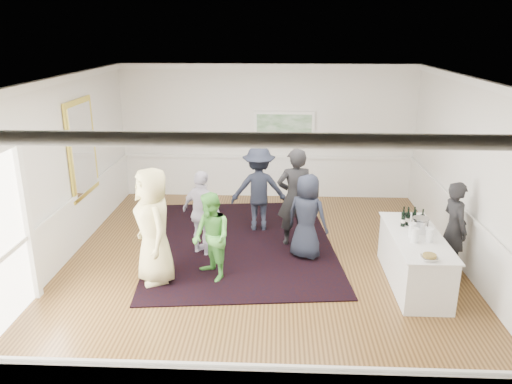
{
  "coord_description": "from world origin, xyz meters",
  "views": [
    {
      "loc": [
        0.27,
        -7.79,
        3.96
      ],
      "look_at": [
        -0.1,
        0.2,
        1.33
      ],
      "focal_mm": 35.0,
      "sensor_mm": 36.0,
      "label": 1
    }
  ],
  "objects_px": {
    "guest_lilac": "(203,213)",
    "guest_dark_b": "(295,197)",
    "guest_tan": "(153,226)",
    "nut_bowl": "(430,257)",
    "guest_dark_a": "(259,189)",
    "serving_table": "(414,259)",
    "guest_navy": "(307,217)",
    "guest_green": "(211,237)",
    "ice_bucket": "(420,226)",
    "bartender": "(454,229)"
  },
  "relations": [
    {
      "from": "guest_lilac",
      "to": "guest_dark_b",
      "type": "distance_m",
      "value": 1.76
    },
    {
      "from": "guest_tan",
      "to": "nut_bowl",
      "type": "xyz_separation_m",
      "value": [
        4.14,
        -0.78,
        -0.08
      ]
    },
    {
      "from": "guest_dark_a",
      "to": "guest_dark_b",
      "type": "distance_m",
      "value": 1.01
    },
    {
      "from": "serving_table",
      "to": "guest_navy",
      "type": "height_order",
      "value": "guest_navy"
    },
    {
      "from": "serving_table",
      "to": "guest_tan",
      "type": "distance_m",
      "value": 4.22
    },
    {
      "from": "guest_green",
      "to": "ice_bucket",
      "type": "height_order",
      "value": "guest_green"
    },
    {
      "from": "guest_tan",
      "to": "guest_dark_b",
      "type": "relative_size",
      "value": 1.02
    },
    {
      "from": "serving_table",
      "to": "bartender",
      "type": "xyz_separation_m",
      "value": [
        0.72,
        0.4,
        0.38
      ]
    },
    {
      "from": "ice_bucket",
      "to": "serving_table",
      "type": "bearing_deg",
      "value": -121.25
    },
    {
      "from": "guest_navy",
      "to": "ice_bucket",
      "type": "bearing_deg",
      "value": -175.48
    },
    {
      "from": "serving_table",
      "to": "nut_bowl",
      "type": "bearing_deg",
      "value": -93.22
    },
    {
      "from": "guest_dark_a",
      "to": "guest_lilac",
      "type": "bearing_deg",
      "value": 47.49
    },
    {
      "from": "nut_bowl",
      "to": "guest_dark_b",
      "type": "bearing_deg",
      "value": 128.01
    },
    {
      "from": "guest_tan",
      "to": "guest_green",
      "type": "distance_m",
      "value": 0.94
    },
    {
      "from": "guest_lilac",
      "to": "ice_bucket",
      "type": "height_order",
      "value": "guest_lilac"
    },
    {
      "from": "guest_lilac",
      "to": "nut_bowl",
      "type": "height_order",
      "value": "guest_lilac"
    },
    {
      "from": "bartender",
      "to": "guest_dark_a",
      "type": "distance_m",
      "value": 3.77
    },
    {
      "from": "guest_dark_b",
      "to": "guest_dark_a",
      "type": "bearing_deg",
      "value": -55.09
    },
    {
      "from": "guest_tan",
      "to": "serving_table",
      "type": "bearing_deg",
      "value": 61.54
    },
    {
      "from": "guest_dark_b",
      "to": "bartender",
      "type": "bearing_deg",
      "value": 147.82
    },
    {
      "from": "guest_tan",
      "to": "guest_lilac",
      "type": "distance_m",
      "value": 1.25
    },
    {
      "from": "guest_lilac",
      "to": "guest_tan",
      "type": "bearing_deg",
      "value": 93.85
    },
    {
      "from": "bartender",
      "to": "guest_tan",
      "type": "xyz_separation_m",
      "value": [
        -4.9,
        -0.49,
        0.15
      ]
    },
    {
      "from": "bartender",
      "to": "guest_dark_a",
      "type": "height_order",
      "value": "guest_dark_a"
    },
    {
      "from": "guest_green",
      "to": "nut_bowl",
      "type": "relative_size",
      "value": 5.74
    },
    {
      "from": "guest_navy",
      "to": "guest_tan",
      "type": "bearing_deg",
      "value": 50.85
    },
    {
      "from": "guest_green",
      "to": "guest_lilac",
      "type": "height_order",
      "value": "guest_lilac"
    },
    {
      "from": "guest_dark_a",
      "to": "ice_bucket",
      "type": "relative_size",
      "value": 6.72
    },
    {
      "from": "bartender",
      "to": "guest_navy",
      "type": "xyz_separation_m",
      "value": [
        -2.4,
        0.52,
        -0.03
      ]
    },
    {
      "from": "bartender",
      "to": "guest_dark_b",
      "type": "bearing_deg",
      "value": 55.47
    },
    {
      "from": "guest_green",
      "to": "guest_navy",
      "type": "bearing_deg",
      "value": 84.9
    },
    {
      "from": "guest_dark_b",
      "to": "serving_table",
      "type": "bearing_deg",
      "value": 132.26
    },
    {
      "from": "guest_tan",
      "to": "ice_bucket",
      "type": "height_order",
      "value": "guest_tan"
    },
    {
      "from": "guest_tan",
      "to": "guest_green",
      "type": "bearing_deg",
      "value": 67.69
    },
    {
      "from": "guest_tan",
      "to": "guest_dark_b",
      "type": "bearing_deg",
      "value": 94.61
    },
    {
      "from": "guest_dark_a",
      "to": "ice_bucket",
      "type": "height_order",
      "value": "guest_dark_a"
    },
    {
      "from": "guest_tan",
      "to": "guest_dark_a",
      "type": "height_order",
      "value": "guest_tan"
    },
    {
      "from": "nut_bowl",
      "to": "ice_bucket",
      "type": "bearing_deg",
      "value": 82.74
    },
    {
      "from": "serving_table",
      "to": "guest_dark_a",
      "type": "height_order",
      "value": "guest_dark_a"
    },
    {
      "from": "guest_navy",
      "to": "nut_bowl",
      "type": "bearing_deg",
      "value": 161.06
    },
    {
      "from": "ice_bucket",
      "to": "guest_green",
      "type": "bearing_deg",
      "value": -178.2
    },
    {
      "from": "serving_table",
      "to": "nut_bowl",
      "type": "relative_size",
      "value": 8.11
    },
    {
      "from": "bartender",
      "to": "nut_bowl",
      "type": "relative_size",
      "value": 6.28
    },
    {
      "from": "serving_table",
      "to": "ice_bucket",
      "type": "relative_size",
      "value": 8.03
    },
    {
      "from": "guest_navy",
      "to": "bartender",
      "type": "bearing_deg",
      "value": -163.57
    },
    {
      "from": "guest_navy",
      "to": "ice_bucket",
      "type": "height_order",
      "value": "guest_navy"
    },
    {
      "from": "guest_dark_b",
      "to": "guest_navy",
      "type": "height_order",
      "value": "guest_dark_b"
    },
    {
      "from": "guest_tan",
      "to": "guest_dark_a",
      "type": "distance_m",
      "value": 2.79
    },
    {
      "from": "guest_dark_b",
      "to": "guest_navy",
      "type": "relative_size",
      "value": 1.22
    },
    {
      "from": "serving_table",
      "to": "guest_navy",
      "type": "distance_m",
      "value": 1.95
    }
  ]
}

